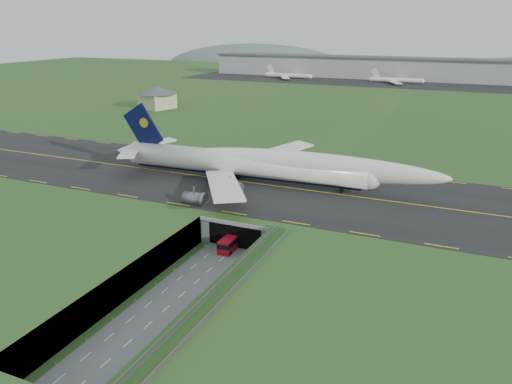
% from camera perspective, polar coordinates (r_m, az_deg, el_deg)
% --- Properties ---
extents(ground, '(900.00, 900.00, 0.00)m').
position_cam_1_polar(ground, '(98.89, -4.47, -8.22)').
color(ground, '#2E4E1F').
rests_on(ground, ground).
extents(airfield_deck, '(800.00, 800.00, 6.00)m').
position_cam_1_polar(airfield_deck, '(97.56, -4.52, -6.65)').
color(airfield_deck, gray).
rests_on(airfield_deck, ground).
extents(trench_road, '(12.00, 75.00, 0.20)m').
position_cam_1_polar(trench_road, '(93.08, -6.66, -10.06)').
color(trench_road, slate).
rests_on(trench_road, ground).
extents(taxiway, '(800.00, 44.00, 0.18)m').
position_cam_1_polar(taxiway, '(124.39, 2.55, 0.63)').
color(taxiway, black).
rests_on(taxiway, airfield_deck).
extents(tunnel_portal, '(17.00, 22.30, 6.00)m').
position_cam_1_polar(tunnel_portal, '(111.18, -0.50, -3.12)').
color(tunnel_portal, gray).
rests_on(tunnel_portal, ground).
extents(guideway, '(3.00, 53.00, 7.05)m').
position_cam_1_polar(guideway, '(77.00, -3.95, -12.10)').
color(guideway, '#A8A8A3').
rests_on(guideway, ground).
extents(jumbo_jet, '(88.65, 58.04, 19.21)m').
position_cam_1_polar(jumbo_jet, '(124.73, 1.01, 3.13)').
color(jumbo_jet, white).
rests_on(jumbo_jet, ground).
extents(shuttle_tram, '(2.81, 7.01, 2.85)m').
position_cam_1_polar(shuttle_tram, '(103.78, -3.01, -5.86)').
color(shuttle_tram, red).
rests_on(shuttle_tram, ground).
extents(service_building, '(24.36, 24.36, 10.60)m').
position_cam_1_polar(service_building, '(245.33, -11.26, 10.80)').
color(service_building, beige).
rests_on(service_building, ground).
extents(cargo_terminal, '(320.00, 67.00, 15.60)m').
position_cam_1_polar(cargo_terminal, '(380.49, 17.59, 13.27)').
color(cargo_terminal, '#B2B2B2').
rests_on(cargo_terminal, ground).
extents(distant_hills, '(700.00, 91.00, 60.00)m').
position_cam_1_polar(distant_hills, '(510.31, 26.49, 11.37)').
color(distant_hills, slate).
rests_on(distant_hills, ground).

